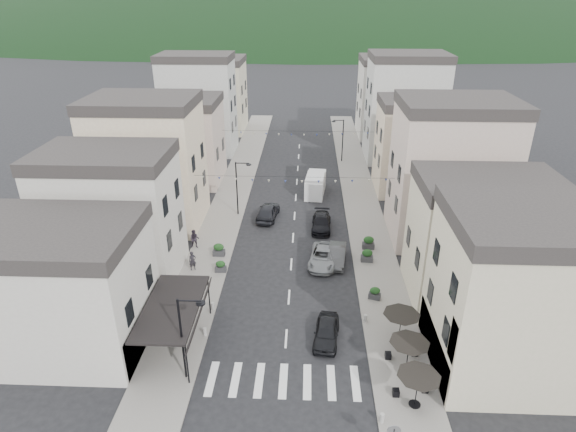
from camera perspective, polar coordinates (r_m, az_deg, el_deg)
name	(u,v)px	position (r m, az deg, el deg)	size (l,w,h in m)	color
ground	(282,406)	(30.36, -0.78, -21.59)	(700.00, 700.00, 0.00)	black
sidewalk_left	(233,193)	(57.78, -6.50, 2.76)	(4.00, 76.00, 0.12)	slate
sidewalk_right	(359,195)	(57.46, 8.46, 2.51)	(4.00, 76.00, 0.12)	slate
hill_backdrop	(308,27)	(321.40, 2.33, 21.52)	(640.00, 360.00, 70.00)	black
boutique_building	(50,294)	(35.64, -26.36, -8.28)	(12.00, 8.00, 8.00)	#B8B2A9
bistro_building	(523,302)	(32.86, 26.10, -9.11)	(10.00, 8.00, 10.00)	#BBB494
boutique_awning	(176,308)	(33.09, -13.18, -10.59)	(3.77, 7.50, 3.28)	black
buildings_row_left	(182,129)	(62.58, -12.45, 9.99)	(10.20, 54.16, 14.00)	#B8B2A9
buildings_row_right	(417,133)	(60.86, 15.10, 9.47)	(10.20, 54.16, 14.50)	#BBB494
cafe_terrace	(409,346)	(31.40, 14.16, -14.72)	(2.50, 8.10, 2.53)	black
streetlamp_left_near	(186,331)	(30.10, -12.04, -13.19)	(1.70, 0.56, 6.00)	black
streetlamp_left_far	(239,183)	(50.68, -5.80, 3.91)	(1.70, 0.56, 6.00)	black
streetlamp_right_far	(341,136)	(67.39, 6.28, 9.39)	(1.70, 0.56, 6.00)	black
bollards	(286,339)	(34.07, -0.26, -14.32)	(11.66, 10.26, 0.60)	gray
bunting_near	(294,180)	(45.76, 0.68, 4.25)	(19.00, 0.28, 0.62)	black
bunting_far	(298,134)	(60.95, 1.15, 9.71)	(19.00, 0.28, 0.62)	black
parked_car_a	(327,332)	(34.29, 4.59, -13.52)	(1.64, 4.09, 1.39)	black
parked_car_b	(337,255)	(43.05, 5.79, -4.66)	(1.49, 4.27, 1.41)	#353538
parked_car_c	(323,257)	(42.75, 4.17, -4.84)	(2.30, 4.98, 1.38)	gray
parked_car_d	(321,223)	(48.79, 3.97, -0.79)	(1.89, 4.64, 1.35)	black
parked_car_e	(268,212)	(50.80, -2.40, 0.53)	(1.92, 4.76, 1.62)	black
delivery_van	(315,184)	(56.91, 3.27, 3.80)	(2.61, 5.43, 2.51)	silver
pedestrian_a	(193,261)	(42.25, -11.24, -5.24)	(0.63, 0.42, 1.74)	black
pedestrian_b	(195,239)	(45.66, -11.02, -2.69)	(0.88, 0.69, 1.82)	#27202B
planter_la	(221,266)	(41.78, -7.99, -5.93)	(0.94, 0.52, 1.04)	#2E2E31
planter_lb	(219,250)	(44.16, -8.20, -3.98)	(1.10, 0.64, 1.20)	#2D2D30
planter_ra	(375,293)	(38.64, 10.25, -8.98)	(1.03, 0.75, 1.03)	#2D2D2F
planter_rb	(367,256)	(43.38, 9.35, -4.65)	(1.10, 0.64, 1.19)	#2F2F31
planter_rc	(368,243)	(45.47, 9.52, -3.13)	(1.11, 0.62, 1.24)	#2C2C2E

